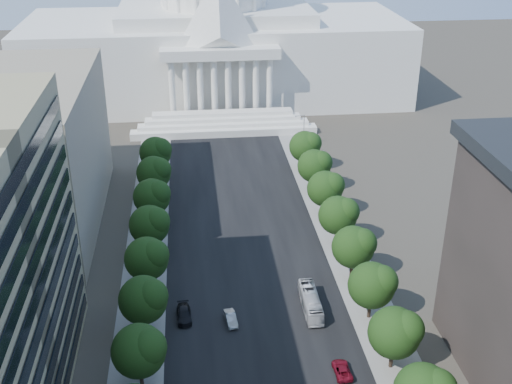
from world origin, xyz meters
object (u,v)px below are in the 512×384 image
object	(u,v)px
car_silver	(231,319)
car_red	(342,370)
city_bus	(311,302)
car_dark_b	(184,314)

from	to	relation	value
car_silver	car_red	bearing A→B (deg)	-50.09
car_silver	city_bus	xyz separation A→B (m)	(13.40, 2.03, 0.73)
city_bus	car_red	bearing A→B (deg)	-83.50
car_red	car_silver	bearing A→B (deg)	-43.71
car_silver	city_bus	distance (m)	13.58
car_red	city_bus	world-z (taller)	city_bus
car_silver	car_red	size ratio (longest dim) A/B	0.94
city_bus	car_dark_b	bearing A→B (deg)	-178.97
car_silver	car_dark_b	size ratio (longest dim) A/B	0.82
car_silver	car_dark_b	world-z (taller)	car_dark_b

